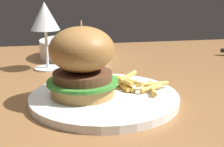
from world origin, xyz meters
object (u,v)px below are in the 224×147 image
at_px(soup_bowl, 75,47).
at_px(main_plate, 104,98).
at_px(wine_glass, 45,19).
at_px(burger_sandwich, 82,62).

bearing_deg(soup_bowl, main_plate, -85.86).
relative_size(main_plate, soup_bowl, 1.34).
bearing_deg(soup_bowl, wine_glass, -122.11).
bearing_deg(wine_glass, soup_bowl, 57.89).
height_order(wine_glass, soup_bowl, wine_glass).
bearing_deg(burger_sandwich, main_plate, -5.55).
xyz_separation_m(main_plate, soup_bowl, (-0.03, 0.38, 0.02)).
relative_size(burger_sandwich, soup_bowl, 0.66).
relative_size(burger_sandwich, wine_glass, 0.80).
bearing_deg(burger_sandwich, soup_bowl, 88.25).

